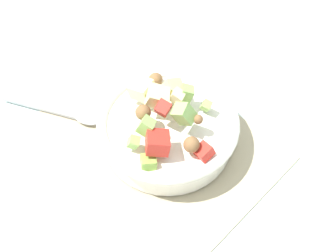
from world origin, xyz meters
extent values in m
plane|color=silver|center=(0.00, 0.00, 0.00)|extent=(2.40, 2.40, 0.00)
cube|color=tan|center=(0.00, 0.00, 0.00)|extent=(0.43, 0.30, 0.01)
cylinder|color=white|center=(0.02, 0.01, 0.03)|extent=(0.24, 0.24, 0.05)
torus|color=white|center=(0.02, 0.01, 0.06)|extent=(0.26, 0.26, 0.02)
cube|color=#93C160|center=(0.01, 0.06, 0.10)|extent=(0.04, 0.04, 0.04)
cube|color=#93C160|center=(0.05, 0.07, 0.08)|extent=(0.03, 0.02, 0.03)
sphere|color=brown|center=(-0.07, 0.06, 0.07)|extent=(0.04, 0.04, 0.03)
cube|color=#93C160|center=(0.01, -0.04, 0.10)|extent=(0.04, 0.04, 0.04)
cube|color=red|center=(0.05, -0.05, 0.09)|extent=(0.05, 0.06, 0.04)
sphere|color=brown|center=(-0.01, -0.03, 0.10)|extent=(0.04, 0.04, 0.04)
cube|color=red|center=(0.11, 0.00, 0.07)|extent=(0.03, 0.03, 0.03)
cube|color=#8CB74C|center=(0.05, -0.08, 0.07)|extent=(0.04, 0.04, 0.03)
cube|color=beige|center=(-0.01, 0.01, 0.10)|extent=(0.06, 0.05, 0.04)
cube|color=beige|center=(-0.05, 0.01, 0.10)|extent=(0.05, 0.04, 0.04)
sphere|color=brown|center=(0.09, -0.01, 0.08)|extent=(0.04, 0.04, 0.04)
cube|color=red|center=(0.01, 0.00, 0.11)|extent=(0.03, 0.03, 0.03)
sphere|color=brown|center=(0.07, 0.03, 0.10)|extent=(0.02, 0.02, 0.03)
cube|color=beige|center=(0.01, 0.04, 0.10)|extent=(0.03, 0.03, 0.03)
cube|color=#93C160|center=(0.02, -0.07, 0.08)|extent=(0.03, 0.03, 0.03)
cube|color=#93C160|center=(0.05, 0.01, 0.11)|extent=(0.04, 0.04, 0.05)
cube|color=#E5D684|center=(-0.01, 0.05, 0.09)|extent=(0.04, 0.04, 0.04)
ellipsoid|color=#B7B7BC|center=(-0.13, -0.06, 0.01)|extent=(0.07, 0.06, 0.01)
cube|color=#B7B7BC|center=(-0.22, -0.11, 0.01)|extent=(0.16, 0.09, 0.01)
camera|label=1|loc=(0.36, -0.35, 0.71)|focal=49.20mm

